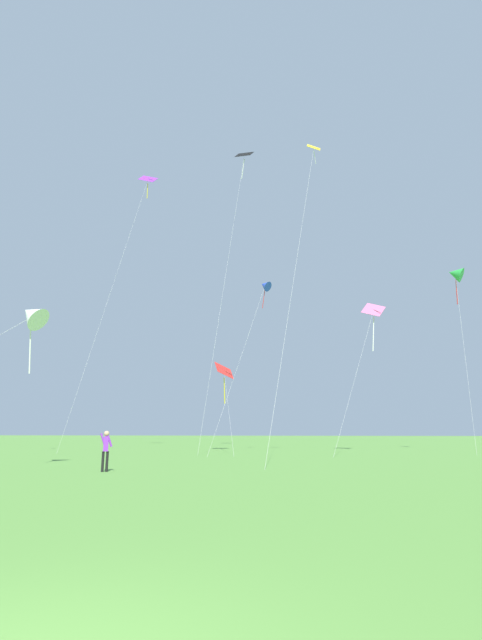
{
  "coord_description": "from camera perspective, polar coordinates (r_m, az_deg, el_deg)",
  "views": [
    {
      "loc": [
        2.17,
        -3.06,
        1.6
      ],
      "look_at": [
        -4.25,
        33.42,
        10.34
      ],
      "focal_mm": 26.63,
      "sensor_mm": 36.0,
      "label": 1
    }
  ],
  "objects": [
    {
      "name": "kite_pink_low",
      "position": [
        41.07,
        15.55,
        0.03
      ],
      "size": [
        5.0,
        9.28,
        12.39
      ],
      "color": "pink",
      "rests_on": "ground_plane"
    },
    {
      "name": "kite_black_large",
      "position": [
        50.76,
        0.2,
        17.97
      ],
      "size": [
        2.7,
        10.49,
        30.1
      ],
      "color": "black",
      "rests_on": "ground_plane"
    },
    {
      "name": "person_foreground_watcher",
      "position": [
        21.1,
        -15.94,
        -14.46
      ],
      "size": [
        0.51,
        0.29,
        1.64
      ],
      "color": "black",
      "rests_on": "ground_plane"
    },
    {
      "name": "kite_white_distant",
      "position": [
        25.04,
        -23.85,
        0.54
      ],
      "size": [
        4.08,
        9.29,
        7.89
      ],
      "color": "white",
      "rests_on": "ground_plane"
    },
    {
      "name": "kite_blue_delta",
      "position": [
        41.25,
        2.87,
        4.14
      ],
      "size": [
        3.73,
        8.2,
        14.55
      ],
      "color": "blue",
      "rests_on": "ground_plane"
    },
    {
      "name": "kite_yellow_diamond",
      "position": [
        36.08,
        8.37,
        17.53
      ],
      "size": [
        3.11,
        11.22,
        22.84
      ],
      "color": "yellow",
      "rests_on": "ground_plane"
    },
    {
      "name": "kite_purple_streamer",
      "position": [
        53.98,
        -11.43,
        15.17
      ],
      "size": [
        2.97,
        10.84,
        29.24
      ],
      "color": "purple",
      "rests_on": "ground_plane"
    },
    {
      "name": "kite_green_small",
      "position": [
        47.13,
        24.35,
        5.07
      ],
      "size": [
        2.62,
        7.33,
        16.33
      ],
      "color": "green",
      "rests_on": "ground_plane"
    },
    {
      "name": "kite_red_high",
      "position": [
        42.49,
        -2.02,
        -6.82
      ],
      "size": [
        3.49,
        10.09,
        7.72
      ],
      "color": "red",
      "rests_on": "ground_plane"
    }
  ]
}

